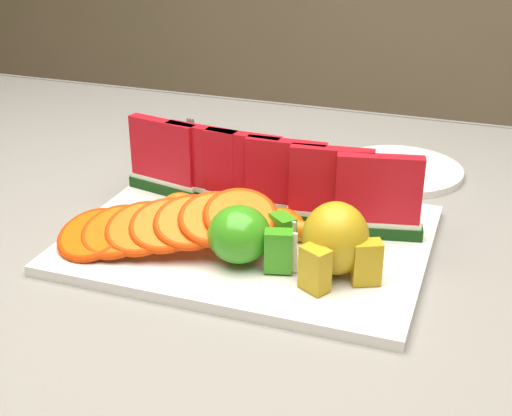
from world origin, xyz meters
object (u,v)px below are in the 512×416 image
(pear_cluster, at_px, (336,242))
(side_plate, at_px, (398,170))
(platter, at_px, (251,239))
(apple_cluster, at_px, (246,236))
(fork, at_px, (170,139))

(pear_cluster, distance_m, side_plate, 0.33)
(platter, relative_size, pear_cluster, 4.20)
(apple_cluster, relative_size, side_plate, 0.53)
(platter, bearing_deg, fork, 130.26)
(apple_cluster, relative_size, pear_cluster, 1.08)
(apple_cluster, distance_m, pear_cluster, 0.09)
(pear_cluster, xyz_separation_m, fork, (-0.35, 0.34, -0.05))
(platter, height_order, side_plate, platter)
(platter, xyz_separation_m, fork, (-0.24, 0.29, -0.00))
(platter, bearing_deg, apple_cluster, -73.79)
(side_plate, relative_size, fork, 1.04)
(apple_cluster, xyz_separation_m, fork, (-0.26, 0.35, -0.04))
(pear_cluster, relative_size, side_plate, 0.49)
(platter, distance_m, apple_cluster, 0.08)
(apple_cluster, distance_m, fork, 0.44)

